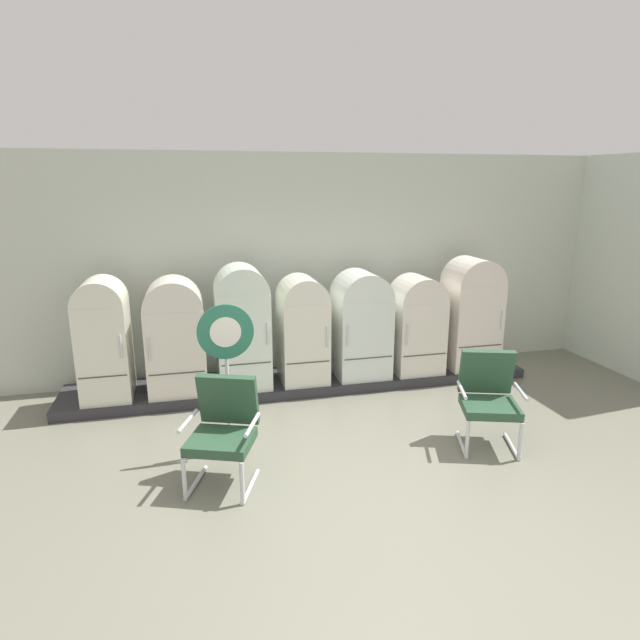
% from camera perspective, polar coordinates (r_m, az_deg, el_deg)
% --- Properties ---
extents(ground, '(12.00, 10.00, 0.05)m').
position_cam_1_polar(ground, '(4.80, 6.29, -20.28)').
color(ground, slate).
extents(back_wall, '(11.76, 0.12, 3.11)m').
position_cam_1_polar(back_wall, '(7.57, -2.95, 5.84)').
color(back_wall, beige).
rests_on(back_wall, ground).
extents(side_wall_right, '(0.16, 2.20, 3.11)m').
position_cam_1_polar(side_wall_right, '(8.73, 30.53, 4.84)').
color(side_wall_right, beige).
rests_on(side_wall_right, ground).
extents(display_plinth, '(6.24, 0.95, 0.13)m').
position_cam_1_polar(display_plinth, '(7.35, -1.84, -6.56)').
color(display_plinth, '#2D2C30').
rests_on(display_plinth, ground).
extents(refrigerator_0, '(0.58, 0.71, 1.49)m').
position_cam_1_polar(refrigerator_0, '(6.93, -22.19, -1.53)').
color(refrigerator_0, silver).
rests_on(refrigerator_0, display_plinth).
extents(refrigerator_1, '(0.71, 0.68, 1.45)m').
position_cam_1_polar(refrigerator_1, '(6.85, -15.27, -1.39)').
color(refrigerator_1, silver).
rests_on(refrigerator_1, display_plinth).
extents(refrigerator_2, '(0.66, 0.70, 1.58)m').
position_cam_1_polar(refrigerator_2, '(6.86, -8.33, -0.32)').
color(refrigerator_2, silver).
rests_on(refrigerator_2, display_plinth).
extents(refrigerator_3, '(0.61, 0.70, 1.41)m').
position_cam_1_polar(refrigerator_3, '(7.00, -1.89, -0.67)').
color(refrigerator_3, silver).
rests_on(refrigerator_3, display_plinth).
extents(refrigerator_4, '(0.71, 0.71, 1.44)m').
position_cam_1_polar(refrigerator_4, '(7.21, 4.40, -0.17)').
color(refrigerator_4, silver).
rests_on(refrigerator_4, display_plinth).
extents(refrigerator_5, '(0.67, 0.64, 1.35)m').
position_cam_1_polar(refrigerator_5, '(7.47, 10.31, -0.20)').
color(refrigerator_5, silver).
rests_on(refrigerator_5, display_plinth).
extents(refrigerator_6, '(0.71, 0.65, 1.57)m').
position_cam_1_polar(refrigerator_6, '(7.82, 15.90, 1.03)').
color(refrigerator_6, silver).
rests_on(refrigerator_6, display_plinth).
extents(armchair_left, '(0.76, 0.79, 1.00)m').
position_cam_1_polar(armchair_left, '(5.02, -10.29, -11.14)').
color(armchair_left, silver).
rests_on(armchair_left, ground).
extents(armchair_right, '(0.75, 0.78, 1.00)m').
position_cam_1_polar(armchair_right, '(5.90, 17.61, -7.62)').
color(armchair_right, silver).
rests_on(armchair_right, ground).
extents(sign_stand, '(0.55, 0.32, 1.58)m').
position_cam_1_polar(sign_stand, '(5.39, -9.90, -5.82)').
color(sign_stand, '#2D2D30').
rests_on(sign_stand, ground).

